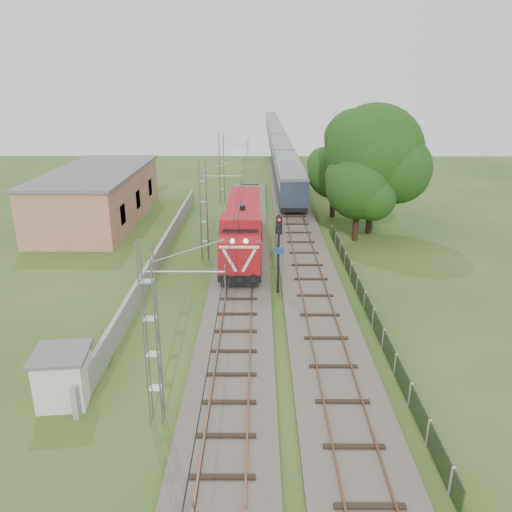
{
  "coord_description": "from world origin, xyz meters",
  "views": [
    {
      "loc": [
        1.29,
        -25.69,
        13.71
      ],
      "look_at": [
        1.11,
        6.8,
        2.2
      ],
      "focal_mm": 35.0,
      "sensor_mm": 36.0,
      "label": 1
    }
  ],
  "objects_px": {
    "locomotive": "(243,227)",
    "coach_rake": "(276,136)",
    "signal_post": "(279,240)",
    "relay_hut": "(63,376)"
  },
  "relations": [
    {
      "from": "coach_rake",
      "to": "relay_hut",
      "type": "xyz_separation_m",
      "value": [
        -12.4,
        -88.07,
        -1.27
      ]
    },
    {
      "from": "locomotive",
      "to": "relay_hut",
      "type": "distance_m",
      "value": 21.81
    },
    {
      "from": "signal_post",
      "to": "locomotive",
      "type": "bearing_deg",
      "value": 107.25
    },
    {
      "from": "coach_rake",
      "to": "signal_post",
      "type": "height_order",
      "value": "signal_post"
    },
    {
      "from": "locomotive",
      "to": "coach_rake",
      "type": "distance_m",
      "value": 67.76
    },
    {
      "from": "locomotive",
      "to": "coach_rake",
      "type": "relative_size",
      "value": 0.15
    },
    {
      "from": "signal_post",
      "to": "relay_hut",
      "type": "distance_m",
      "value": 15.89
    },
    {
      "from": "locomotive",
      "to": "signal_post",
      "type": "bearing_deg",
      "value": -72.75
    },
    {
      "from": "locomotive",
      "to": "relay_hut",
      "type": "relative_size",
      "value": 6.43
    },
    {
      "from": "locomotive",
      "to": "signal_post",
      "type": "relative_size",
      "value": 3.09
    }
  ]
}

